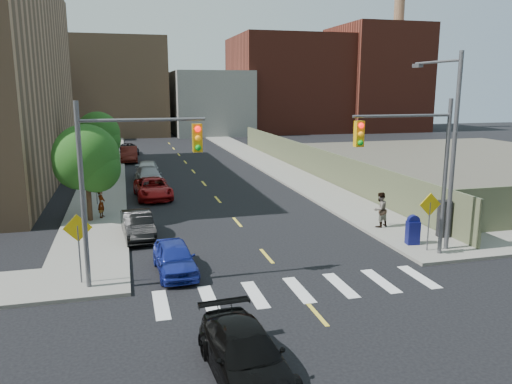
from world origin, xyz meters
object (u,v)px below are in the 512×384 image
parked_car_black (138,225)px  parked_car_white (147,170)px  pedestrian_east (380,210)px  parked_car_red (153,188)px  parked_car_grey (128,149)px  black_sedan (245,355)px  parked_car_maroon (129,154)px  mailbox (413,230)px  payphone (444,219)px  parked_car_silver (149,176)px  pedestrian_west (101,203)px  parked_car_blue (175,258)px

parked_car_black → parked_car_white: bearing=81.2°
parked_car_black → pedestrian_east: (12.52, -1.76, 0.42)m
parked_car_red → parked_car_grey: (-1.30, 24.24, -0.08)m
black_sedan → parked_car_white: bearing=88.0°
parked_car_black → black_sedan: (2.30, -13.47, -0.01)m
parked_car_black → parked_car_grey: parked_car_black is taller
parked_car_maroon → mailbox: size_ratio=3.33×
parked_car_maroon → mailbox: bearing=-67.9°
payphone → black_sedan: bearing=-137.2°
parked_car_grey → parked_car_black: bearing=-94.8°
parked_car_silver → payphone: size_ratio=2.50×
parked_car_grey → payphone: 40.44m
pedestrian_west → black_sedan: bearing=-150.8°
black_sedan → pedestrian_west: bearing=99.5°
parked_car_blue → black_sedan: bearing=-85.7°
parked_car_blue → mailbox: bearing=-0.2°
parked_car_maroon → parked_car_silver: bearing=-83.4°
parked_car_grey → black_sedan: (2.30, -46.94, 0.04)m
parked_car_silver → parked_car_white: (0.00, 2.40, 0.10)m
parked_car_grey → black_sedan: size_ratio=0.97×
mailbox → black_sedan: bearing=-132.1°
parked_car_black → pedestrian_west: pedestrian_west is taller
parked_car_red → parked_car_maroon: parked_car_maroon is taller
parked_car_red → pedestrian_west: size_ratio=3.08×
parked_car_blue → parked_car_red: size_ratio=0.76×
black_sedan → mailbox: bearing=36.1°
black_sedan → parked_car_silver: bearing=88.2°
parked_car_red → pedestrian_east: pedestrian_east is taller
parked_car_blue → parked_car_black: 5.53m
parked_car_white → pedestrian_west: size_ratio=2.79×
parked_car_red → parked_car_white: (0.00, 7.53, 0.08)m
mailbox → pedestrian_west: 17.03m
pedestrian_east → parked_car_red: bearing=-65.4°
pedestrian_west → parked_car_grey: bearing=12.2°
parked_car_red → parked_car_white: bearing=86.4°
black_sedan → payphone: 15.48m
parked_car_red → parked_car_grey: parked_car_red is taller
payphone → parked_car_maroon: bearing=121.0°
black_sedan → parked_car_black: bearing=95.8°
parked_car_red → black_sedan: parked_car_red is taller
parked_car_maroon → payphone: payphone is taller
parked_car_blue → parked_car_white: 22.13m
parked_car_blue → parked_car_grey: bearing=89.2°
parked_car_black → parked_car_grey: size_ratio=0.92×
black_sedan → mailbox: size_ratio=3.19×
parked_car_red → payphone: bearing=-48.7°
parked_car_silver → pedestrian_east: (11.22, -16.12, 0.42)m
black_sedan → payphone: bearing=32.9°
parked_car_red → pedestrian_west: pedestrian_west is taller
parked_car_white → parked_car_maroon: bearing=101.2°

